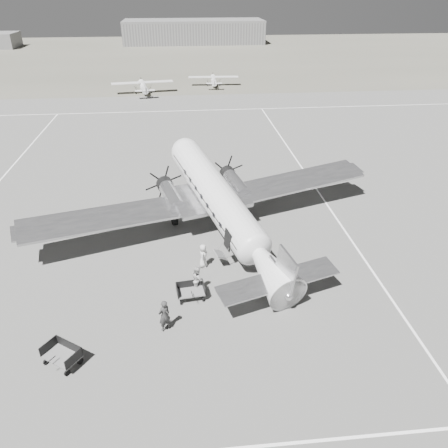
{
  "coord_description": "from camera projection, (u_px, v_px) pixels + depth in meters",
  "views": [
    {
      "loc": [
        -0.24,
        -25.12,
        16.96
      ],
      "look_at": [
        2.39,
        1.13,
        2.2
      ],
      "focal_mm": 35.0,
      "sensor_mm": 36.0,
      "label": 1
    }
  ],
  "objects": [
    {
      "name": "grass_infield",
      "position": [
        179.0,
        55.0,
        112.61
      ],
      "size": [
        260.0,
        90.0,
        0.01
      ],
      "primitive_type": "cube",
      "color": "#5F5C50",
      "rests_on": "ground"
    },
    {
      "name": "baggage_cart_far",
      "position": [
        62.0,
        356.0,
        21.82
      ],
      "size": [
        2.36,
        2.22,
        1.09
      ],
      "primitive_type": null,
      "rotation": [
        0.0,
        0.0,
        -0.61
      ],
      "color": "slate",
      "rests_on": "ground"
    },
    {
      "name": "dc3_airliner",
      "position": [
        221.0,
        205.0,
        31.72
      ],
      "size": [
        32.99,
        27.54,
        5.38
      ],
      "primitive_type": null,
      "rotation": [
        0.0,
        0.0,
        0.32
      ],
      "color": "silver",
      "rests_on": "ground"
    },
    {
      "name": "ground",
      "position": [
        191.0,
        261.0,
        30.12
      ],
      "size": [
        260.0,
        260.0,
        0.0
      ],
      "primitive_type": "plane",
      "color": "slate",
      "rests_on": "ground"
    },
    {
      "name": "passenger",
      "position": [
        203.0,
        256.0,
        29.2
      ],
      "size": [
        0.74,
        0.94,
        1.69
      ],
      "primitive_type": "imported",
      "rotation": [
        0.0,
        0.0,
        1.31
      ],
      "color": "#BCBBB9",
      "rests_on": "ground"
    },
    {
      "name": "light_plane_right",
      "position": [
        213.0,
        81.0,
        79.47
      ],
      "size": [
        9.47,
        7.82,
        1.9
      ],
      "primitive_type": null,
      "rotation": [
        0.0,
        0.0,
        -0.04
      ],
      "color": "silver",
      "rests_on": "ground"
    },
    {
      "name": "ramp_agent",
      "position": [
        198.0,
        279.0,
        26.81
      ],
      "size": [
        0.77,
        0.95,
        1.82
      ],
      "primitive_type": "imported",
      "rotation": [
        0.0,
        0.0,
        1.66
      ],
      "color": "#A8A8A6",
      "rests_on": "ground"
    },
    {
      "name": "hangar_main",
      "position": [
        194.0,
        31.0,
        133.14
      ],
      "size": [
        42.0,
        14.0,
        6.6
      ],
      "color": "slate",
      "rests_on": "ground"
    },
    {
      "name": "taxi_line_right",
      "position": [
        359.0,
        252.0,
        31.15
      ],
      "size": [
        0.15,
        80.0,
        0.01
      ],
      "primitive_type": "cube",
      "color": "white",
      "rests_on": "ground"
    },
    {
      "name": "baggage_cart_near",
      "position": [
        191.0,
        292.0,
        26.37
      ],
      "size": [
        1.91,
        1.46,
        1.0
      ],
      "primitive_type": null,
      "rotation": [
        0.0,
        0.0,
        0.13
      ],
      "color": "slate",
      "rests_on": "ground"
    },
    {
      "name": "taxi_line_horizon",
      "position": [
        182.0,
        111.0,
        64.85
      ],
      "size": [
        90.0,
        0.15,
        0.01
      ],
      "primitive_type": "cube",
      "color": "white",
      "rests_on": "ground"
    },
    {
      "name": "light_plane_left",
      "position": [
        143.0,
        87.0,
        74.07
      ],
      "size": [
        11.6,
        9.95,
        2.17
      ],
      "primitive_type": null,
      "rotation": [
        0.0,
        0.0,
        0.15
      ],
      "color": "silver",
      "rests_on": "ground"
    },
    {
      "name": "ground_crew",
      "position": [
        164.0,
        315.0,
        23.78
      ],
      "size": [
        0.86,
        0.8,
        1.98
      ],
      "primitive_type": "imported",
      "rotation": [
        0.0,
        0.0,
        3.74
      ],
      "color": "#2E2E2E",
      "rests_on": "ground"
    }
  ]
}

